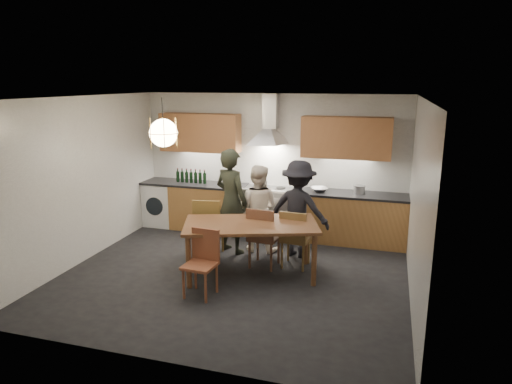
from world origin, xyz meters
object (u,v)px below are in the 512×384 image
(person_left, at_px, (231,201))
(mixing_bowl, at_px, (319,189))
(dining_table, at_px, (251,229))
(stock_pot, at_px, (359,190))
(person_right, at_px, (298,209))
(chair_back_left, at_px, (208,224))
(wine_bottles, at_px, (191,176))
(chair_front, at_px, (203,258))
(person_mid, at_px, (258,208))

(person_left, xyz_separation_m, mixing_bowl, (1.30, 1.01, 0.06))
(dining_table, bearing_deg, stock_pot, 34.58)
(mixing_bowl, bearing_deg, person_right, -103.05)
(person_right, bearing_deg, dining_table, 73.47)
(person_left, bearing_deg, stock_pot, -128.26)
(chair_back_left, bearing_deg, person_right, -169.52)
(person_left, distance_m, mixing_bowl, 1.65)
(chair_back_left, xyz_separation_m, person_left, (0.28, 0.36, 0.31))
(person_left, height_order, mixing_bowl, person_left)
(stock_pot, bearing_deg, wine_bottles, -179.79)
(chair_back_left, relative_size, chair_front, 1.11)
(chair_front, height_order, wine_bottles, wine_bottles)
(dining_table, xyz_separation_m, mixing_bowl, (0.71, 1.86, 0.22))
(person_mid, distance_m, wine_bottles, 1.82)
(chair_back_left, xyz_separation_m, mixing_bowl, (1.58, 1.37, 0.37))
(mixing_bowl, bearing_deg, person_mid, -137.59)
(person_mid, relative_size, person_right, 0.93)
(wine_bottles, bearing_deg, stock_pot, 0.21)
(person_right, relative_size, stock_pot, 7.99)
(chair_back_left, height_order, mixing_bowl, chair_back_left)
(chair_front, height_order, person_left, person_left)
(dining_table, xyz_separation_m, chair_back_left, (-0.87, 0.49, -0.15))
(mixing_bowl, distance_m, wine_bottles, 2.49)
(person_left, bearing_deg, chair_back_left, 76.35)
(dining_table, distance_m, stock_pot, 2.37)
(chair_front, xyz_separation_m, person_left, (-0.15, 1.59, 0.37))
(wine_bottles, bearing_deg, dining_table, -46.51)
(chair_back_left, distance_m, chair_front, 1.31)
(dining_table, height_order, chair_back_left, chair_back_left)
(chair_back_left, bearing_deg, wine_bottles, -66.35)
(dining_table, height_order, mixing_bowl, mixing_bowl)
(mixing_bowl, xyz_separation_m, stock_pot, (0.70, 0.03, 0.03))
(person_right, bearing_deg, chair_back_left, 30.58)
(chair_back_left, bearing_deg, stock_pot, -158.01)
(chair_front, bearing_deg, person_left, 100.32)
(dining_table, relative_size, wine_bottles, 3.38)
(chair_back_left, bearing_deg, person_mid, -150.90)
(dining_table, height_order, stock_pot, stock_pot)
(mixing_bowl, bearing_deg, person_left, -142.22)
(person_left, xyz_separation_m, person_mid, (0.40, 0.18, -0.14))
(chair_front, bearing_deg, dining_table, 64.12)
(chair_front, relative_size, person_mid, 0.60)
(person_left, bearing_deg, chair_front, 119.53)
(wine_bottles, bearing_deg, person_left, -41.00)
(dining_table, xyz_separation_m, stock_pot, (1.41, 1.89, 0.25))
(chair_front, relative_size, wine_bottles, 1.42)
(chair_back_left, distance_m, stock_pot, 2.71)
(chair_back_left, distance_m, person_right, 1.49)
(chair_back_left, relative_size, wine_bottles, 1.57)
(chair_front, bearing_deg, person_right, 66.28)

